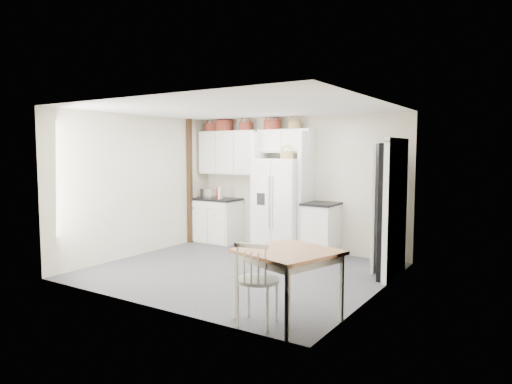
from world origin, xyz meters
The scene contains 28 objects.
floor centered at (0.00, 0.00, 0.00)m, with size 4.50×4.50×0.00m, color #323139.
ceiling centered at (0.00, 0.00, 2.60)m, with size 4.50×4.50×0.00m, color white.
wall_back centered at (0.00, 2.00, 1.30)m, with size 4.50×4.50×0.00m, color silver.
wall_left centered at (-2.25, 0.00, 1.30)m, with size 4.00×4.00×0.00m, color silver.
wall_right centered at (2.25, 0.00, 1.30)m, with size 4.00×4.00×0.00m, color silver.
refrigerator centered at (-0.15, 1.64, 0.90)m, with size 0.93×0.74×1.79m, color white.
base_cab_left centered at (-1.76, 1.70, 0.45)m, with size 0.97×0.61×0.90m, color white.
base_cab_right centered at (0.67, 1.70, 0.47)m, with size 0.54×0.65×0.95m, color white.
dining_table centered at (1.70, -1.45, 0.41)m, with size 0.97×0.97×0.81m, color #A66644.
windsor_chair centered at (1.48, -1.75, 0.50)m, with size 0.49×0.44×1.00m, color white.
counter_left centered at (-1.76, 1.70, 0.92)m, with size 1.01×0.65×0.04m, color black.
counter_right centered at (0.67, 1.70, 0.97)m, with size 0.58×0.69×0.04m, color black.
toaster centered at (-1.98, 1.68, 1.04)m, with size 0.28×0.16×0.19m, color silver.
cookbook_red centered at (-1.61, 1.62, 1.06)m, with size 0.04×0.16×0.25m, color #B80F0F.
cookbook_cream centered at (-1.59, 1.62, 1.07)m, with size 0.04×0.17×0.26m, color white.
basket_upper_a centered at (-1.97, 1.83, 2.44)m, with size 0.31×0.31×0.17m, color #5E1F13.
basket_upper_b centered at (-1.65, 1.83, 2.46)m, with size 0.39×0.39×0.23m, color #5E1F13.
basket_upper_c centered at (-1.10, 1.83, 2.43)m, with size 0.29×0.29×0.17m, color #5E1F13.
basket_bridge_a centered at (-0.47, 1.83, 2.45)m, with size 0.35×0.35×0.20m, color #5E1F13.
basket_bridge_b centered at (0.03, 1.83, 2.42)m, with size 0.25×0.25×0.14m, color olive.
basket_fridge_b centered at (0.02, 1.54, 1.86)m, with size 0.25×0.25×0.14m, color olive.
upper_cabinet centered at (-1.50, 1.83, 1.90)m, with size 1.40×0.34×0.90m, color white.
bridge_cabinet centered at (-0.15, 1.83, 2.12)m, with size 1.12×0.34×0.45m, color white.
fridge_panel_left centered at (-0.66, 1.70, 1.15)m, with size 0.08×0.60×2.30m, color white.
fridge_panel_right centered at (0.36, 1.70, 1.15)m, with size 0.08×0.60×2.30m, color white.
trim_post centered at (-2.20, 1.35, 1.30)m, with size 0.09×0.09×2.60m, color #3F2915.
doorway_void centered at (2.16, 1.00, 1.02)m, with size 0.18×0.85×2.05m, color black.
door_slab centered at (1.80, 1.33, 1.02)m, with size 0.80×0.04×2.05m, color white.
Camera 1 is at (4.15, -5.94, 1.93)m, focal length 32.00 mm.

